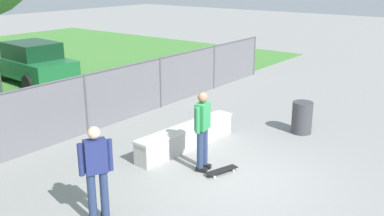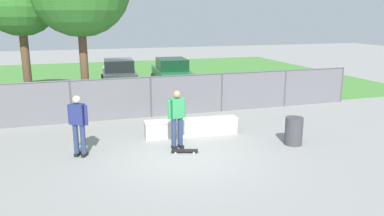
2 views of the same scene
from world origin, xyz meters
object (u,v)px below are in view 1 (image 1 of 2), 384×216
at_px(car_green, 32,62).
at_px(bystander, 96,171).
at_px(skateboarder, 202,128).
at_px(trash_bin, 302,117).
at_px(skateboard, 222,170).
at_px(concrete_ledge, 187,137).

height_order(car_green, bystander, bystander).
distance_m(skateboarder, trash_bin, 3.76).
relative_size(car_green, trash_bin, 4.85).
relative_size(skateboard, trash_bin, 0.92).
height_order(skateboarder, car_green, skateboarder).
xyz_separation_m(car_green, bystander, (-5.40, -10.21, 0.17)).
relative_size(skateboard, bystander, 0.45).
bearing_deg(bystander, skateboard, -12.01).
height_order(skateboard, trash_bin, trash_bin).
bearing_deg(skateboarder, skateboard, -77.48).
bearing_deg(bystander, car_green, 62.13).
bearing_deg(concrete_ledge, trash_bin, -33.20).
xyz_separation_m(bystander, trash_bin, (6.52, -0.94, -0.56)).
height_order(skateboard, car_green, car_green).
relative_size(bystander, trash_bin, 2.04).
bearing_deg(car_green, trash_bin, -84.25).
bearing_deg(skateboard, trash_bin, -5.00).
relative_size(concrete_ledge, car_green, 0.75).
distance_m(concrete_ledge, skateboard, 1.71).
distance_m(skateboarder, bystander, 2.89).
bearing_deg(trash_bin, skateboarder, 168.00).
distance_m(skateboarder, car_green, 10.68).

